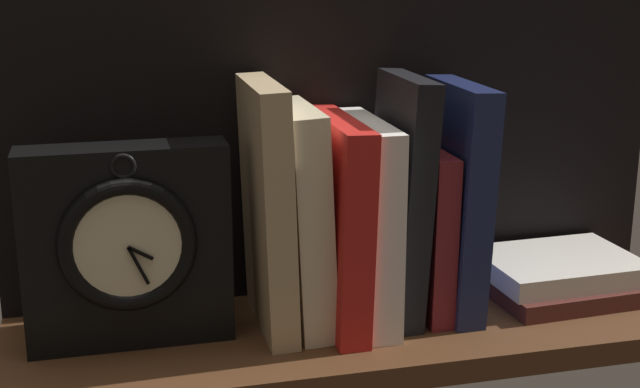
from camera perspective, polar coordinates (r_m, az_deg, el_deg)
ground_plane at (r=93.61cm, az=3.10°, el=-8.83°), size 73.97×22.08×2.50cm
back_panel at (r=97.11cm, az=1.45°, el=4.37°), size 73.97×1.20×37.04cm
book_tan_shortstories at (r=87.72cm, az=-3.41°, el=-0.91°), size 3.63×13.97×25.16cm
book_cream_twain at (r=88.77cm, az=-1.19°, el=-1.54°), size 4.50×13.11×22.67cm
book_red_requiem at (r=89.81cm, az=1.07°, el=-1.78°), size 3.75×16.90×21.29cm
book_white_catcher at (r=90.81cm, az=3.21°, el=-1.72°), size 3.35×15.69×20.87cm
book_black_skeptic at (r=91.20cm, az=5.20°, el=-0.28°), size 3.99×12.37×25.27cm
book_maroon_dawkins at (r=93.26cm, az=6.82°, el=-2.38°), size 2.59×12.05×17.65cm
book_navy_bierce at (r=93.43cm, az=8.66°, el=-0.31°), size 3.94×13.38×24.31cm
framed_clock at (r=86.50cm, az=-12.30°, el=-3.28°), size 19.64×6.22×19.64cm
book_stack_side at (r=103.01cm, az=15.32°, el=-5.06°), size 18.75×14.52×4.28cm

